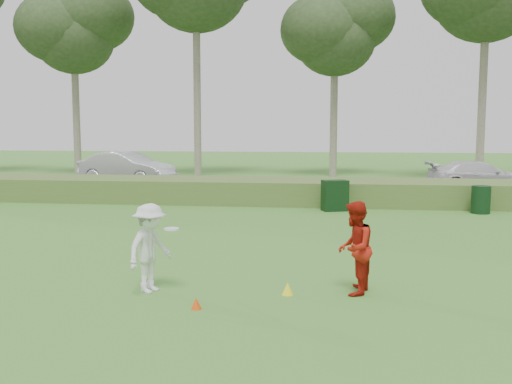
# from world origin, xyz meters

# --- Properties ---
(ground) EXTENTS (120.00, 120.00, 0.00)m
(ground) POSITION_xyz_m (0.00, 0.00, 0.00)
(ground) COLOR #367426
(ground) RESTS_ON ground
(reed_strip) EXTENTS (80.00, 3.00, 0.90)m
(reed_strip) POSITION_xyz_m (0.00, 12.00, 0.45)
(reed_strip) COLOR #456528
(reed_strip) RESTS_ON ground
(park_road) EXTENTS (80.00, 6.00, 0.06)m
(park_road) POSITION_xyz_m (0.00, 17.00, 0.03)
(park_road) COLOR #2D2D2D
(park_road) RESTS_ON ground
(tree_2) EXTENTS (6.50, 6.50, 12.00)m
(tree_2) POSITION_xyz_m (-14.00, 24.00, 8.97)
(tree_2) COLOR gray
(tree_2) RESTS_ON ground
(tree_4) EXTENTS (6.24, 6.24, 11.50)m
(tree_4) POSITION_xyz_m (2.00, 24.50, 8.59)
(tree_4) COLOR gray
(tree_4) RESTS_ON ground
(player_white) EXTENTS (1.01, 1.17, 1.59)m
(player_white) POSITION_xyz_m (-1.29, -0.62, 0.79)
(player_white) COLOR white
(player_white) RESTS_ON ground
(player_red) EXTENTS (0.78, 0.91, 1.65)m
(player_red) POSITION_xyz_m (2.31, -0.27, 0.82)
(player_red) COLOR #AA1A0E
(player_red) RESTS_ON ground
(cone_orange) EXTENTS (0.18, 0.18, 0.19)m
(cone_orange) POSITION_xyz_m (-0.25, -1.48, 0.10)
(cone_orange) COLOR #E2450B
(cone_orange) RESTS_ON ground
(cone_yellow) EXTENTS (0.20, 0.20, 0.22)m
(cone_yellow) POSITION_xyz_m (1.15, -0.49, 0.11)
(cone_yellow) COLOR yellow
(cone_yellow) RESTS_ON ground
(utility_cabinet) EXTENTS (1.00, 0.81, 1.09)m
(utility_cabinet) POSITION_xyz_m (2.03, 9.94, 0.54)
(utility_cabinet) COLOR black
(utility_cabinet) RESTS_ON ground
(trash_bin) EXTENTS (0.80, 0.80, 0.95)m
(trash_bin) POSITION_xyz_m (6.99, 9.97, 0.48)
(trash_bin) COLOR black
(trash_bin) RESTS_ON ground
(car_mid) EXTENTS (5.33, 3.17, 1.66)m
(car_mid) POSITION_xyz_m (-8.42, 17.58, 0.89)
(car_mid) COLOR silver
(car_mid) RESTS_ON park_road
(car_right) EXTENTS (4.78, 2.28, 1.35)m
(car_right) POSITION_xyz_m (8.63, 16.93, 0.73)
(car_right) COLOR silver
(car_right) RESTS_ON park_road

